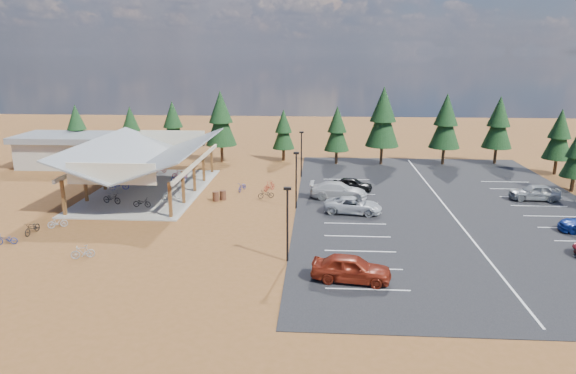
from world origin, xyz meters
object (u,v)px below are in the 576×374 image
at_px(bike_16, 266,194).
at_px(car_2, 353,205).
at_px(bike_5, 172,194).
at_px(bike_3, 160,169).
at_px(lamp_post_0, 287,219).
at_px(bike_4, 142,203).
at_px(bike_15, 269,186).
at_px(bike_pavilion, 147,154).
at_px(outbuilding, 66,150).
at_px(bike_2, 119,185).
at_px(bike_13, 83,252).
at_px(bike_14, 242,187).
at_px(car_8, 534,192).
at_px(bike_7, 180,174).
at_px(bike_10, 6,239).
at_px(bike_6, 179,178).
at_px(bike_8, 32,228).
at_px(car_4, 352,184).
at_px(car_0, 351,268).
at_px(bike_1, 114,189).
at_px(car_3, 338,190).
at_px(bike_9, 58,222).
at_px(trash_bin_1, 223,195).
at_px(trash_bin_0, 216,196).
at_px(bike_0, 112,198).
at_px(lamp_post_1, 296,176).
at_px(lamp_post_2, 301,151).

relative_size(bike_16, car_2, 0.31).
bearing_deg(bike_5, bike_3, 5.26).
relative_size(lamp_post_0, bike_4, 3.18).
bearing_deg(bike_15, bike_pavilion, 38.47).
relative_size(outbuilding, bike_16, 7.15).
bearing_deg(bike_15, bike_2, 37.88).
height_order(bike_13, bike_14, bike_13).
bearing_deg(car_8, bike_14, -91.03).
distance_m(bike_7, bike_16, 12.21).
bearing_deg(bike_10, bike_14, 124.14).
bearing_deg(bike_6, bike_8, 148.09).
height_order(bike_5, bike_6, bike_5).
relative_size(bike_5, bike_16, 1.18).
relative_size(car_2, car_4, 1.24).
relative_size(bike_7, car_0, 0.35).
xyz_separation_m(bike_4, bike_13, (-0.09, -11.59, -0.06)).
bearing_deg(car_0, bike_15, 27.56).
height_order(bike_pavilion, bike_2, bike_pavilion).
bearing_deg(bike_1, lamp_post_0, -142.46).
height_order(bike_4, bike_16, bike_4).
bearing_deg(car_3, bike_3, 67.11).
height_order(bike_9, bike_14, bike_9).
bearing_deg(outbuilding, trash_bin_1, -31.85).
bearing_deg(bike_6, trash_bin_0, -150.30).
bearing_deg(bike_0, bike_pavilion, -5.34).
bearing_deg(bike_4, bike_1, 49.16).
xyz_separation_m(bike_1, car_0, (22.09, -18.28, 0.31)).
relative_size(bike_7, car_2, 0.34).
distance_m(car_3, car_4, 3.18).
bearing_deg(trash_bin_1, bike_8, -141.40).
distance_m(trash_bin_0, car_2, 13.03).
height_order(bike_pavilion, bike_14, bike_pavilion).
height_order(lamp_post_1, bike_16, lamp_post_1).
distance_m(lamp_post_2, car_3, 9.65).
height_order(bike_0, bike_9, bike_0).
bearing_deg(car_0, bike_7, 43.82).
bearing_deg(bike_4, bike_13, -176.21).
relative_size(bike_9, bike_16, 0.99).
height_order(bike_4, bike_13, bike_4).
distance_m(lamp_post_2, bike_2, 19.58).
xyz_separation_m(bike_pavilion, car_4, (20.37, 1.23, -3.11)).
bearing_deg(car_0, bike_9, 78.41).
xyz_separation_m(bike_1, bike_14, (12.31, 2.24, -0.12)).
height_order(lamp_post_0, car_2, lamp_post_0).
height_order(trash_bin_1, bike_10, trash_bin_1).
relative_size(bike_1, bike_9, 0.99).
relative_size(bike_2, bike_14, 1.14).
xyz_separation_m(bike_14, car_8, (27.98, -1.68, 0.37)).
xyz_separation_m(outbuilding, bike_2, (10.90, -11.08, -1.43)).
height_order(lamp_post_2, bike_6, lamp_post_2).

